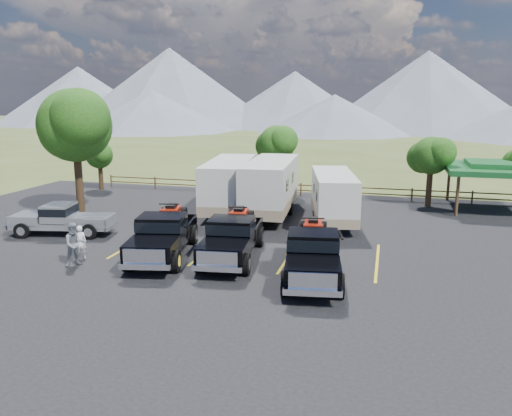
% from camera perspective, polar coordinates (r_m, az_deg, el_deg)
% --- Properties ---
extents(ground, '(320.00, 320.00, 0.00)m').
position_cam_1_polar(ground, '(20.42, -3.89, -8.34)').
color(ground, '#3F4E21').
rests_on(ground, ground).
extents(asphalt_lot, '(44.00, 34.00, 0.04)m').
position_cam_1_polar(asphalt_lot, '(23.11, -1.49, -5.76)').
color(asphalt_lot, black).
rests_on(asphalt_lot, ground).
extents(stall_lines, '(12.12, 5.50, 0.01)m').
position_cam_1_polar(stall_lines, '(24.02, -0.82, -4.98)').
color(stall_lines, gold).
rests_on(stall_lines, asphalt_lot).
extents(tree_big_nw, '(5.54, 5.18, 7.84)m').
position_cam_1_polar(tree_big_nw, '(32.99, -20.05, 8.85)').
color(tree_big_nw, black).
rests_on(tree_big_nw, ground).
extents(tree_ne_a, '(3.11, 2.92, 4.76)m').
position_cam_1_polar(tree_ne_a, '(35.38, 19.37, 5.65)').
color(tree_ne_a, black).
rests_on(tree_ne_a, ground).
extents(tree_north, '(3.46, 3.24, 5.25)m').
position_cam_1_polar(tree_north, '(38.13, 2.36, 7.32)').
color(tree_north, black).
rests_on(tree_north, ground).
extents(tree_nw_small, '(2.59, 2.43, 3.85)m').
position_cam_1_polar(tree_nw_small, '(41.76, -17.48, 5.75)').
color(tree_nw_small, black).
rests_on(tree_nw_small, ground).
extents(rail_fence, '(36.12, 0.12, 1.00)m').
position_cam_1_polar(rail_fence, '(37.39, 8.18, 2.10)').
color(rail_fence, brown).
rests_on(rail_fence, ground).
extents(pavilion, '(6.20, 6.20, 3.22)m').
position_cam_1_polar(pavilion, '(35.98, 25.70, 4.11)').
color(pavilion, brown).
rests_on(pavilion, ground).
extents(mountain_range, '(209.00, 71.00, 20.00)m').
position_cam_1_polar(mountain_range, '(124.80, 8.73, 12.60)').
color(mountain_range, slate).
rests_on(mountain_range, ground).
extents(rig_left, '(3.42, 6.93, 2.22)m').
position_cam_1_polar(rig_left, '(23.53, -10.52, -2.87)').
color(rig_left, black).
rests_on(rig_left, asphalt_lot).
extents(rig_center, '(2.82, 6.61, 2.14)m').
position_cam_1_polar(rig_center, '(22.86, -2.70, -3.22)').
color(rig_center, black).
rests_on(rig_center, asphalt_lot).
extents(rig_right, '(3.05, 6.77, 2.18)m').
position_cam_1_polar(rig_right, '(20.62, 6.50, -4.98)').
color(rig_right, black).
rests_on(rig_right, asphalt_lot).
extents(trailer_left, '(3.57, 9.74, 3.37)m').
position_cam_1_polar(trailer_left, '(31.76, -3.04, 2.57)').
color(trailer_left, silver).
rests_on(trailer_left, asphalt_lot).
extents(trailer_center, '(3.16, 9.98, 3.46)m').
position_cam_1_polar(trailer_center, '(30.92, 1.69, 2.41)').
color(trailer_center, silver).
rests_on(trailer_center, asphalt_lot).
extents(trailer_right, '(3.55, 8.53, 2.96)m').
position_cam_1_polar(trailer_right, '(29.43, 8.84, 1.23)').
color(trailer_right, silver).
rests_on(trailer_right, asphalt_lot).
extents(pickup_silver, '(5.83, 2.86, 1.68)m').
position_cam_1_polar(pickup_silver, '(28.70, -21.26, -1.15)').
color(pickup_silver, '#9FA3A8').
rests_on(pickup_silver, asphalt_lot).
extents(person_a, '(0.68, 0.62, 1.55)m').
position_cam_1_polar(person_a, '(24.16, -19.46, -3.70)').
color(person_a, white).
rests_on(person_a, asphalt_lot).
extents(person_b, '(1.17, 1.19, 1.93)m').
position_cam_1_polar(person_b, '(23.20, -20.00, -3.91)').
color(person_b, gray).
rests_on(person_b, asphalt_lot).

